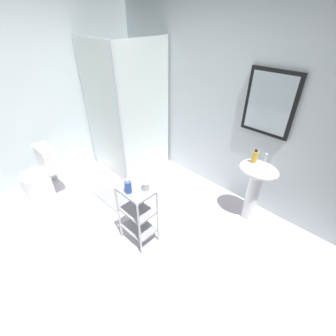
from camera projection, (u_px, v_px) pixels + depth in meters
ground_plane at (116, 249)px, 2.74m from camera, size 4.20×4.20×0.02m
wall_back at (221, 103)px, 3.13m from camera, size 4.20×0.14×2.50m
wall_left at (20, 104)px, 3.11m from camera, size 0.10×4.20×2.50m
shower_stall at (129, 142)px, 3.91m from camera, size 0.92×0.92×2.00m
pedestal_sink at (256, 181)px, 2.85m from camera, size 0.46×0.37×0.81m
sink_faucet at (266, 157)px, 2.76m from camera, size 0.03×0.03×0.10m
toilet at (40, 179)px, 3.32m from camera, size 0.37×0.49×0.76m
storage_cart at (138, 212)px, 2.62m from camera, size 0.38×0.28×0.74m
hand_soap_bottle at (255, 157)px, 2.73m from camera, size 0.06×0.06×0.16m
shampoo_bottle_blue at (128, 187)px, 2.39m from camera, size 0.07×0.07×0.16m
rinse_cup at (146, 186)px, 2.44m from camera, size 0.08×0.08×0.09m
bath_mat at (115, 195)px, 3.51m from camera, size 0.60×0.40×0.02m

